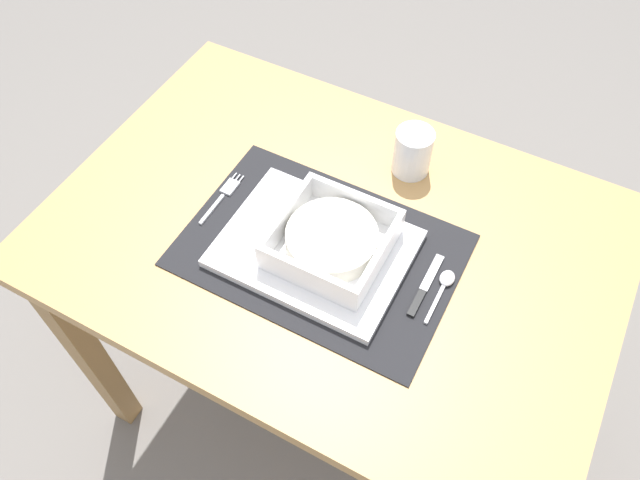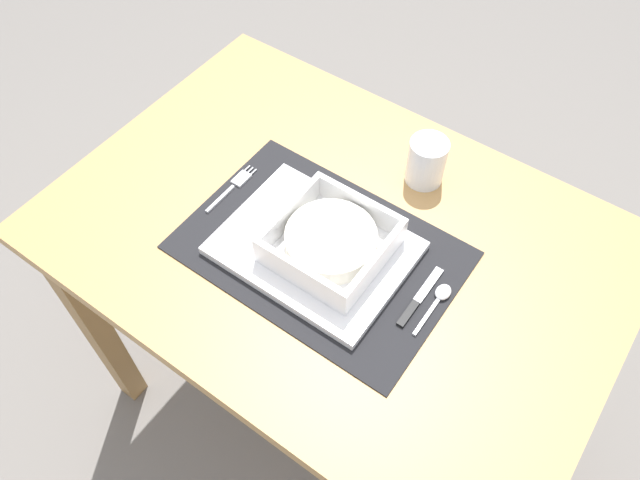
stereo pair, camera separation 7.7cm
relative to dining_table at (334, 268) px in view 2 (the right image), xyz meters
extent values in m
plane|color=slate|center=(0.00, 0.00, -0.62)|extent=(6.00, 6.00, 0.00)
cube|color=#B2844C|center=(0.00, 0.00, 0.09)|extent=(0.98, 0.68, 0.03)
cube|color=olive|center=(-0.44, -0.29, -0.27)|extent=(0.05, 0.05, 0.70)
cube|color=olive|center=(-0.44, 0.29, -0.27)|extent=(0.05, 0.05, 0.70)
cube|color=olive|center=(0.44, 0.29, -0.27)|extent=(0.05, 0.05, 0.70)
cube|color=black|center=(0.00, -0.04, 0.11)|extent=(0.46, 0.31, 0.00)
cube|color=white|center=(-0.01, -0.05, 0.12)|extent=(0.31, 0.23, 0.02)
cube|color=white|center=(0.02, -0.04, 0.13)|extent=(0.18, 0.18, 0.01)
cube|color=white|center=(-0.06, -0.04, 0.16)|extent=(0.01, 0.18, 0.05)
cube|color=white|center=(0.11, -0.04, 0.16)|extent=(0.01, 0.18, 0.05)
cube|color=white|center=(0.02, -0.13, 0.16)|extent=(0.16, 0.01, 0.05)
cube|color=white|center=(0.02, 0.04, 0.16)|extent=(0.16, 0.01, 0.05)
cylinder|color=silver|center=(0.02, -0.04, 0.15)|extent=(0.15, 0.15, 0.03)
cube|color=silver|center=(-0.21, -0.06, 0.11)|extent=(0.01, 0.07, 0.00)
cube|color=silver|center=(-0.21, 0.00, 0.11)|extent=(0.02, 0.04, 0.00)
cylinder|color=silver|center=(-0.22, 0.02, 0.11)|extent=(0.00, 0.02, 0.00)
cylinder|color=silver|center=(-0.21, 0.02, 0.11)|extent=(0.00, 0.02, 0.00)
cylinder|color=silver|center=(-0.20, 0.02, 0.11)|extent=(0.00, 0.02, 0.00)
cube|color=silver|center=(0.21, -0.05, 0.11)|extent=(0.01, 0.08, 0.00)
ellipsoid|color=silver|center=(0.21, 0.00, 0.12)|extent=(0.02, 0.03, 0.01)
cube|color=black|center=(0.18, -0.07, 0.12)|extent=(0.01, 0.05, 0.01)
cube|color=silver|center=(0.18, 0.00, 0.12)|extent=(0.01, 0.08, 0.00)
cylinder|color=white|center=(0.06, 0.20, 0.15)|extent=(0.07, 0.07, 0.09)
cylinder|color=gold|center=(0.06, 0.20, 0.14)|extent=(0.06, 0.06, 0.06)
camera|label=1|loc=(0.28, -0.57, 0.96)|focal=34.57mm
camera|label=2|loc=(0.34, -0.53, 0.96)|focal=34.57mm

